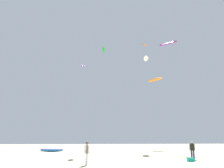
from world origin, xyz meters
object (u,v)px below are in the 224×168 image
(kite_grounded_near, at_px, (52,150))
(kite_aloft_2, at_px, (155,80))
(kite_aloft_0, at_px, (84,66))
(kite_aloft_4, at_px, (104,50))
(kite_aloft_6, at_px, (144,45))
(kite_aloft_5, at_px, (146,58))
(kite_aloft_3, at_px, (168,44))
(person_foreground, at_px, (87,151))
(cooler_box, at_px, (191,160))
(person_midground, at_px, (192,149))

(kite_grounded_near, bearing_deg, kite_aloft_2, 27.16)
(kite_aloft_0, height_order, kite_aloft_4, kite_aloft_0)
(kite_aloft_2, xyz_separation_m, kite_aloft_6, (-0.09, 7.31, 11.16))
(kite_aloft_0, height_order, kite_aloft_5, kite_aloft_0)
(kite_grounded_near, height_order, kite_aloft_3, kite_aloft_3)
(person_foreground, height_order, kite_aloft_6, kite_aloft_6)
(cooler_box, xyz_separation_m, kite_aloft_3, (5.69, 18.94, 19.56))
(cooler_box, relative_size, kite_aloft_6, 0.30)
(kite_aloft_3, xyz_separation_m, kite_aloft_6, (-1.62, 12.40, 5.22))
(kite_grounded_near, bearing_deg, kite_aloft_6, 42.35)
(person_midground, height_order, kite_aloft_0, kite_aloft_0)
(cooler_box, height_order, kite_aloft_3, kite_aloft_3)
(person_foreground, height_order, kite_grounded_near, person_foreground)
(cooler_box, distance_m, kite_aloft_5, 24.19)
(kite_aloft_3, relative_size, kite_aloft_5, 1.09)
(person_midground, bearing_deg, kite_aloft_6, 18.95)
(kite_aloft_3, relative_size, kite_aloft_4, 1.66)
(kite_grounded_near, xyz_separation_m, kite_aloft_4, (7.45, -0.46, 15.74))
(kite_aloft_5, bearing_deg, kite_grounded_near, -166.88)
(kite_grounded_near, distance_m, kite_aloft_6, 35.17)
(kite_aloft_4, bearing_deg, person_foreground, -96.77)
(kite_grounded_near, bearing_deg, kite_aloft_0, 78.84)
(cooler_box, distance_m, kite_aloft_6, 40.16)
(kite_aloft_5, relative_size, kite_aloft_6, 1.67)
(person_midground, bearing_deg, kite_grounded_near, 74.70)
(person_foreground, bearing_deg, kite_aloft_3, 48.34)
(cooler_box, distance_m, kite_aloft_0, 38.18)
(kite_aloft_6, bearing_deg, kite_aloft_0, 179.73)
(cooler_box, bearing_deg, kite_aloft_0, 109.42)
(kite_aloft_2, bearing_deg, person_foreground, -116.71)
(kite_grounded_near, distance_m, kite_aloft_4, 17.42)
(person_foreground, relative_size, kite_grounded_near, 0.47)
(kite_aloft_2, height_order, kite_aloft_3, kite_aloft_3)
(kite_aloft_2, height_order, kite_aloft_6, kite_aloft_6)
(kite_aloft_0, height_order, kite_aloft_6, kite_aloft_6)
(kite_aloft_6, bearing_deg, person_midground, -96.07)
(kite_aloft_3, xyz_separation_m, kite_aloft_5, (-4.71, -0.85, -3.53))
(cooler_box, distance_m, kite_aloft_4, 22.24)
(person_midground, distance_m, kite_aloft_5, 22.49)
(person_midground, relative_size, kite_aloft_2, 0.40)
(person_midground, relative_size, cooler_box, 2.99)
(cooler_box, height_order, kite_aloft_2, kite_aloft_2)
(person_foreground, xyz_separation_m, kite_grounded_near, (-5.57, 16.29, -0.79))
(cooler_box, xyz_separation_m, kite_aloft_2, (4.16, 24.03, 13.62))
(kite_aloft_2, height_order, kite_aloft_4, kite_aloft_4)
(kite_aloft_0, bearing_deg, kite_aloft_5, -47.87)
(kite_aloft_5, bearing_deg, kite_aloft_0, 132.13)
(kite_aloft_5, bearing_deg, person_foreground, -116.27)
(kite_aloft_2, bearing_deg, kite_aloft_0, 154.14)
(person_midground, distance_m, kite_aloft_0, 36.82)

